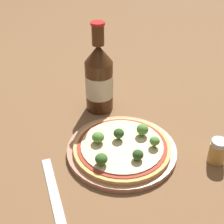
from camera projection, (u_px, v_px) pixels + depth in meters
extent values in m
plane|color=brown|center=(113.00, 154.00, 0.68)|extent=(3.00, 3.00, 0.00)
cylinder|color=tan|center=(122.00, 150.00, 0.69)|extent=(0.24, 0.24, 0.01)
cylinder|color=tan|center=(122.00, 148.00, 0.68)|extent=(0.21, 0.21, 0.01)
cylinder|color=maroon|center=(122.00, 146.00, 0.67)|extent=(0.20, 0.20, 0.00)
cylinder|color=beige|center=(122.00, 145.00, 0.67)|extent=(0.18, 0.18, 0.00)
cylinder|color=#7A9E5B|center=(154.00, 145.00, 0.66)|extent=(0.01, 0.01, 0.01)
ellipsoid|color=#568E3D|center=(155.00, 141.00, 0.66)|extent=(0.02, 0.02, 0.02)
cylinder|color=#7A9E5B|center=(142.00, 133.00, 0.70)|extent=(0.01, 0.01, 0.01)
ellipsoid|color=#568E3D|center=(143.00, 129.00, 0.69)|extent=(0.03, 0.03, 0.02)
cylinder|color=#7A9E5B|center=(98.00, 141.00, 0.68)|extent=(0.01, 0.01, 0.01)
ellipsoid|color=#568E3D|center=(98.00, 137.00, 0.67)|extent=(0.03, 0.03, 0.02)
cylinder|color=#7A9E5B|center=(119.00, 137.00, 0.68)|extent=(0.01, 0.01, 0.01)
ellipsoid|color=#2D5123|center=(119.00, 133.00, 0.68)|extent=(0.02, 0.02, 0.02)
cylinder|color=#7A9E5B|center=(138.00, 158.00, 0.63)|extent=(0.01, 0.01, 0.01)
ellipsoid|color=#2D5123|center=(138.00, 155.00, 0.63)|extent=(0.02, 0.02, 0.02)
cylinder|color=#7A9E5B|center=(101.00, 162.00, 0.62)|extent=(0.01, 0.01, 0.01)
ellipsoid|color=#386628|center=(101.00, 159.00, 0.62)|extent=(0.03, 0.03, 0.02)
cylinder|color=#472814|center=(99.00, 86.00, 0.80)|extent=(0.07, 0.07, 0.13)
cylinder|color=beige|center=(99.00, 85.00, 0.80)|extent=(0.07, 0.07, 0.06)
cone|color=#472814|center=(98.00, 54.00, 0.75)|extent=(0.07, 0.07, 0.04)
cylinder|color=#472814|center=(98.00, 35.00, 0.72)|extent=(0.03, 0.03, 0.05)
cylinder|color=red|center=(98.00, 23.00, 0.71)|extent=(0.03, 0.03, 0.01)
cylinder|color=tan|center=(217.00, 153.00, 0.65)|extent=(0.04, 0.04, 0.04)
cylinder|color=silver|center=(220.00, 143.00, 0.64)|extent=(0.03, 0.03, 0.01)
cube|color=silver|center=(53.00, 189.00, 0.60)|extent=(0.08, 0.17, 0.00)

